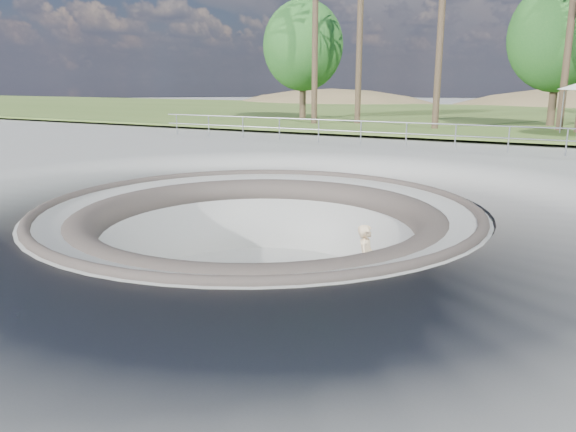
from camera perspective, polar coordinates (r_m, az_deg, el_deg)
The scene contains 9 objects.
ground at distance 13.12m, azimuth -3.03°, elevation 0.90°, with size 180.00×180.00×0.00m, color gray.
skate_bowl at distance 13.64m, azimuth -2.93°, elevation -6.62°, with size 14.00×14.00×4.10m.
grass_strip at distance 45.53m, azimuth 19.76°, elevation 9.53°, with size 180.00×36.00×0.12m.
distant_hills at distance 68.92m, azimuth 25.27°, elevation 4.11°, with size 103.20×45.00×28.60m.
safety_railing at distance 24.00m, azimuth 11.93°, elevation 8.12°, with size 25.00×0.06×1.03m.
skateboard at distance 12.81m, azimuth 7.78°, elevation -8.16°, with size 0.75×0.42×0.08m.
skater at distance 12.53m, azimuth 7.90°, elevation -4.60°, with size 0.60×0.39×1.65m, color beige.
bushy_tree_left at distance 39.84m, azimuth 1.53°, elevation 16.90°, with size 5.55×5.04×8.00m.
bushy_tree_mid at distance 36.54m, azimuth 25.88°, elevation 16.09°, with size 5.69×5.17×8.20m.
Camera 1 is at (6.58, -10.97, 2.90)m, focal length 35.00 mm.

